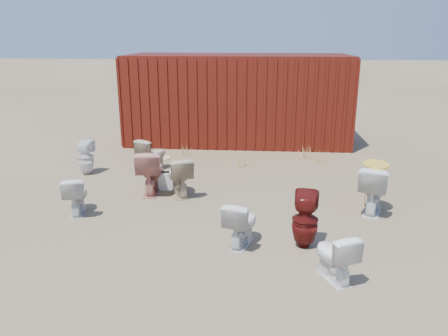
# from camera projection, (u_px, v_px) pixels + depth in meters

# --- Properties ---
(ground) EXTENTS (100.00, 100.00, 0.00)m
(ground) POSITION_uv_depth(u_px,v_px,m) (221.00, 208.00, 7.62)
(ground) COLOR brown
(ground) RESTS_ON ground
(shipping_container) EXTENTS (6.00, 2.40, 2.40)m
(shipping_container) POSITION_uv_depth(u_px,v_px,m) (238.00, 98.00, 12.24)
(shipping_container) COLOR #52140D
(shipping_container) RESTS_ON ground
(toilet_front_a) EXTENTS (0.52, 0.72, 0.66)m
(toilet_front_a) POSITION_uv_depth(u_px,v_px,m) (76.00, 195.00, 7.30)
(toilet_front_a) COLOR silver
(toilet_front_a) RESTS_ON ground
(toilet_front_pink) EXTENTS (0.54, 0.87, 0.85)m
(toilet_front_pink) POSITION_uv_depth(u_px,v_px,m) (151.00, 171.00, 8.27)
(toilet_front_pink) COLOR tan
(toilet_front_pink) RESTS_ON ground
(toilet_front_c) EXTENTS (0.57, 0.75, 0.68)m
(toilet_front_c) POSITION_uv_depth(u_px,v_px,m) (241.00, 223.00, 6.19)
(toilet_front_c) COLOR silver
(toilet_front_c) RESTS_ON ground
(toilet_front_maroon) EXTENTS (0.42, 0.43, 0.82)m
(toilet_front_maroon) POSITION_uv_depth(u_px,v_px,m) (305.00, 220.00, 6.12)
(toilet_front_maroon) COLOR #58110F
(toilet_front_maroon) RESTS_ON ground
(toilet_front_e) EXTENTS (0.59, 0.72, 0.64)m
(toilet_front_e) POSITION_uv_depth(u_px,v_px,m) (335.00, 256.00, 5.31)
(toilet_front_e) COLOR white
(toilet_front_e) RESTS_ON ground
(toilet_back_a) EXTENTS (0.37, 0.38, 0.75)m
(toilet_back_a) POSITION_uv_depth(u_px,v_px,m) (86.00, 157.00, 9.39)
(toilet_back_a) COLOR white
(toilet_back_a) RESTS_ON ground
(toilet_back_beige_left) EXTENTS (0.67, 0.84, 0.75)m
(toilet_back_beige_left) POSITION_uv_depth(u_px,v_px,m) (179.00, 176.00, 8.14)
(toilet_back_beige_left) COLOR #BFAD8C
(toilet_back_beige_left) RESTS_ON ground
(toilet_back_beige_right) EXTENTS (0.72, 0.82, 0.72)m
(toilet_back_beige_right) POSITION_uv_depth(u_px,v_px,m) (152.00, 154.00, 9.69)
(toilet_back_beige_right) COLOR tan
(toilet_back_beige_right) RESTS_ON ground
(toilet_back_yellowlid) EXTENTS (0.72, 0.93, 0.84)m
(toilet_back_yellowlid) POSITION_uv_depth(u_px,v_px,m) (374.00, 189.00, 7.33)
(toilet_back_yellowlid) COLOR white
(toilet_back_yellowlid) RESTS_ON ground
(toilet_back_e) EXTENTS (0.32, 0.33, 0.65)m
(toilet_back_e) POSITION_uv_depth(u_px,v_px,m) (376.00, 179.00, 8.16)
(toilet_back_e) COLOR silver
(toilet_back_e) RESTS_ON ground
(yellow_lid) EXTENTS (0.42, 0.53, 0.02)m
(yellow_lid) POSITION_uv_depth(u_px,v_px,m) (376.00, 164.00, 7.21)
(yellow_lid) COLOR gold
(yellow_lid) RESTS_ON toilet_back_yellowlid
(loose_tank) EXTENTS (0.52, 0.27, 0.35)m
(loose_tank) POSITION_uv_depth(u_px,v_px,m) (166.00, 181.00, 8.52)
(loose_tank) COLOR white
(loose_tank) RESTS_ON ground
(loose_lid_near) EXTENTS (0.46, 0.55, 0.02)m
(loose_lid_near) POSITION_uv_depth(u_px,v_px,m) (163.00, 158.00, 10.73)
(loose_lid_near) COLOR #C6BA8F
(loose_lid_near) RESTS_ON ground
(loose_lid_far) EXTENTS (0.37, 0.47, 0.02)m
(loose_lid_far) POSITION_uv_depth(u_px,v_px,m) (179.00, 165.00, 10.13)
(loose_lid_far) COLOR beige
(loose_lid_far) RESTS_ON ground
(weed_clump_a) EXTENTS (0.36, 0.36, 0.32)m
(weed_clump_a) POSITION_uv_depth(u_px,v_px,m) (139.00, 153.00, 10.55)
(weed_clump_a) COLOR #A48841
(weed_clump_a) RESTS_ON ground
(weed_clump_b) EXTENTS (0.32, 0.32, 0.25)m
(weed_clump_b) POSITION_uv_depth(u_px,v_px,m) (244.00, 161.00, 10.02)
(weed_clump_b) COLOR #A48841
(weed_clump_b) RESTS_ON ground
(weed_clump_c) EXTENTS (0.36, 0.36, 0.35)m
(weed_clump_c) POSITION_uv_depth(u_px,v_px,m) (320.00, 158.00, 10.14)
(weed_clump_c) COLOR #A48841
(weed_clump_c) RESTS_ON ground
(weed_clump_d) EXTENTS (0.30, 0.30, 0.28)m
(weed_clump_d) POSITION_uv_depth(u_px,v_px,m) (188.00, 151.00, 10.87)
(weed_clump_d) COLOR #A48841
(weed_clump_d) RESTS_ON ground
(weed_clump_e) EXTENTS (0.34, 0.34, 0.32)m
(weed_clump_e) POSITION_uv_depth(u_px,v_px,m) (303.00, 152.00, 10.66)
(weed_clump_e) COLOR #A48841
(weed_clump_e) RESTS_ON ground
(weed_clump_f) EXTENTS (0.28, 0.28, 0.26)m
(weed_clump_f) POSITION_uv_depth(u_px,v_px,m) (368.00, 196.00, 7.82)
(weed_clump_f) COLOR #A48841
(weed_clump_f) RESTS_ON ground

